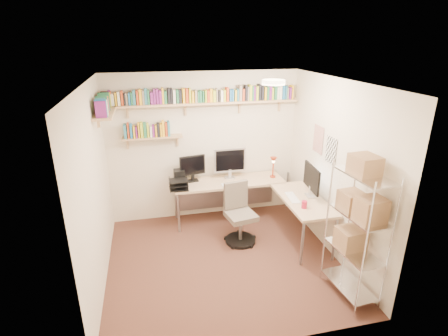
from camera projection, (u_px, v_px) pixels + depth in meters
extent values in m
plane|color=#46281E|center=(224.00, 261.00, 4.99)|extent=(3.20, 3.20, 0.00)
cube|color=beige|center=(204.00, 147.00, 5.92)|extent=(3.20, 0.04, 2.50)
cube|color=beige|center=(95.00, 191.00, 4.22)|extent=(0.04, 3.00, 2.50)
cube|color=beige|center=(335.00, 171.00, 4.88)|extent=(0.04, 3.00, 2.50)
cube|color=beige|center=(259.00, 242.00, 3.18)|extent=(3.20, 0.04, 2.50)
cube|color=silver|center=(223.00, 82.00, 4.11)|extent=(3.20, 3.00, 0.04)
cube|color=beige|center=(318.00, 139.00, 5.27)|extent=(0.01, 0.30, 0.42)
cube|color=white|center=(331.00, 150.00, 4.92)|extent=(0.01, 0.28, 0.38)
cylinder|color=#FFEAC6|center=(274.00, 82.00, 4.45)|extent=(0.30, 0.30, 0.06)
cube|color=tan|center=(205.00, 103.00, 5.53)|extent=(3.05, 0.25, 0.03)
cube|color=tan|center=(105.00, 112.00, 4.84)|extent=(0.25, 1.00, 0.03)
cube|color=tan|center=(153.00, 137.00, 5.57)|extent=(0.95, 0.20, 0.02)
cube|color=tan|center=(127.00, 110.00, 5.37)|extent=(0.03, 0.20, 0.20)
cube|color=tan|center=(185.00, 107.00, 5.56)|extent=(0.03, 0.20, 0.20)
cube|color=tan|center=(240.00, 105.00, 5.74)|extent=(0.03, 0.20, 0.20)
cube|color=tan|center=(280.00, 103.00, 5.88)|extent=(0.03, 0.20, 0.20)
cube|color=#257146|center=(107.00, 99.00, 5.20)|extent=(0.02, 0.13, 0.19)
cube|color=#751F76|center=(109.00, 98.00, 5.20)|extent=(0.03, 0.13, 0.23)
cube|color=white|center=(113.00, 100.00, 5.21)|extent=(0.04, 0.13, 0.17)
cube|color=yellow|center=(116.00, 99.00, 5.22)|extent=(0.02, 0.12, 0.19)
cube|color=white|center=(119.00, 99.00, 5.23)|extent=(0.04, 0.12, 0.20)
cube|color=#C6401A|center=(122.00, 98.00, 5.23)|extent=(0.03, 0.13, 0.21)
cube|color=black|center=(125.00, 99.00, 5.25)|extent=(0.02, 0.12, 0.17)
cube|color=gray|center=(127.00, 99.00, 5.25)|extent=(0.03, 0.12, 0.18)
cube|color=#2271B1|center=(129.00, 99.00, 5.26)|extent=(0.03, 0.15, 0.18)
cube|color=#257146|center=(132.00, 99.00, 5.27)|extent=(0.02, 0.13, 0.19)
cube|color=teal|center=(134.00, 97.00, 5.27)|extent=(0.04, 0.12, 0.22)
cube|color=#C6401A|center=(137.00, 97.00, 5.28)|extent=(0.03, 0.13, 0.21)
cube|color=yellow|center=(140.00, 97.00, 5.29)|extent=(0.04, 0.12, 0.23)
cube|color=gray|center=(143.00, 97.00, 5.30)|extent=(0.03, 0.11, 0.21)
cube|color=teal|center=(146.00, 96.00, 5.30)|extent=(0.04, 0.11, 0.24)
cube|color=#257146|center=(148.00, 97.00, 5.31)|extent=(0.03, 0.13, 0.22)
cube|color=#751F76|center=(152.00, 98.00, 5.33)|extent=(0.04, 0.14, 0.18)
cube|color=#751F76|center=(154.00, 96.00, 5.33)|extent=(0.03, 0.14, 0.23)
cube|color=#751F76|center=(157.00, 96.00, 5.34)|extent=(0.03, 0.12, 0.23)
cube|color=#751F76|center=(160.00, 97.00, 5.35)|extent=(0.04, 0.13, 0.20)
cube|color=yellow|center=(163.00, 96.00, 5.35)|extent=(0.03, 0.13, 0.24)
cube|color=#257146|center=(165.00, 97.00, 5.37)|extent=(0.04, 0.13, 0.19)
cube|color=black|center=(169.00, 96.00, 5.37)|extent=(0.04, 0.14, 0.23)
cube|color=black|center=(171.00, 96.00, 5.38)|extent=(0.02, 0.15, 0.23)
cube|color=white|center=(174.00, 96.00, 5.40)|extent=(0.04, 0.14, 0.20)
cube|color=#257146|center=(177.00, 96.00, 5.41)|extent=(0.03, 0.13, 0.21)
cube|color=black|center=(180.00, 96.00, 5.41)|extent=(0.04, 0.12, 0.20)
cube|color=yellow|center=(183.00, 96.00, 5.42)|extent=(0.04, 0.15, 0.22)
cube|color=#C6401A|center=(187.00, 96.00, 5.43)|extent=(0.04, 0.15, 0.22)
cube|color=#BCCB26|center=(190.00, 95.00, 5.44)|extent=(0.03, 0.15, 0.22)
cube|color=yellow|center=(193.00, 97.00, 5.46)|extent=(0.03, 0.15, 0.17)
cube|color=gray|center=(196.00, 96.00, 5.47)|extent=(0.04, 0.14, 0.19)
cube|color=#257146|center=(198.00, 97.00, 5.48)|extent=(0.02, 0.14, 0.17)
cube|color=#257146|center=(200.00, 96.00, 5.48)|extent=(0.04, 0.15, 0.18)
cube|color=#257146|center=(203.00, 97.00, 5.49)|extent=(0.02, 0.11, 0.17)
cube|color=#BCCB26|center=(205.00, 96.00, 5.50)|extent=(0.03, 0.14, 0.19)
cube|color=#C6401A|center=(208.00, 96.00, 5.51)|extent=(0.04, 0.14, 0.18)
cube|color=yellow|center=(211.00, 95.00, 5.51)|extent=(0.04, 0.11, 0.20)
cube|color=#BCCB26|center=(214.00, 96.00, 5.53)|extent=(0.04, 0.15, 0.18)
cube|color=gray|center=(216.00, 95.00, 5.53)|extent=(0.02, 0.12, 0.21)
cube|color=black|center=(219.00, 96.00, 5.54)|extent=(0.02, 0.11, 0.17)
cube|color=white|center=(221.00, 96.00, 5.55)|extent=(0.04, 0.13, 0.18)
cube|color=#BCCB26|center=(224.00, 95.00, 5.56)|extent=(0.03, 0.13, 0.18)
cube|color=#C6401A|center=(227.00, 94.00, 5.57)|extent=(0.04, 0.12, 0.22)
cube|color=#2271B1|center=(230.00, 95.00, 5.58)|extent=(0.03, 0.12, 0.18)
cube|color=#2271B1|center=(232.00, 95.00, 5.59)|extent=(0.03, 0.11, 0.19)
cube|color=yellow|center=(235.00, 95.00, 5.60)|extent=(0.03, 0.14, 0.18)
cube|color=teal|center=(237.00, 95.00, 5.61)|extent=(0.03, 0.12, 0.19)
cube|color=gray|center=(240.00, 93.00, 5.60)|extent=(0.04, 0.13, 0.24)
cube|color=#C6401A|center=(243.00, 95.00, 5.62)|extent=(0.03, 0.15, 0.19)
cube|color=black|center=(246.00, 93.00, 5.62)|extent=(0.04, 0.13, 0.24)
cube|color=gray|center=(247.00, 93.00, 5.63)|extent=(0.02, 0.14, 0.22)
cube|color=#BCCB26|center=(250.00, 93.00, 5.64)|extent=(0.04, 0.13, 0.25)
cube|color=#257146|center=(252.00, 93.00, 5.65)|extent=(0.02, 0.13, 0.23)
cube|color=#751F76|center=(254.00, 93.00, 5.66)|extent=(0.03, 0.12, 0.22)
cube|color=#BCCB26|center=(256.00, 93.00, 5.66)|extent=(0.04, 0.14, 0.22)
cube|color=black|center=(259.00, 92.00, 5.67)|extent=(0.04, 0.12, 0.25)
cube|color=black|center=(262.00, 93.00, 5.68)|extent=(0.04, 0.12, 0.22)
cube|color=yellow|center=(265.00, 93.00, 5.70)|extent=(0.03, 0.13, 0.20)
cube|color=#257146|center=(267.00, 93.00, 5.70)|extent=(0.03, 0.14, 0.21)
cube|color=#751F76|center=(270.00, 93.00, 5.71)|extent=(0.04, 0.13, 0.22)
cube|color=#BCCB26|center=(272.00, 93.00, 5.72)|extent=(0.03, 0.13, 0.19)
cube|color=#257146|center=(275.00, 92.00, 5.73)|extent=(0.04, 0.13, 0.22)
cube|color=white|center=(277.00, 93.00, 5.74)|extent=(0.03, 0.11, 0.19)
cube|color=white|center=(280.00, 93.00, 5.75)|extent=(0.04, 0.11, 0.21)
cube|color=#2271B1|center=(283.00, 92.00, 5.76)|extent=(0.04, 0.12, 0.21)
cube|color=teal|center=(285.00, 92.00, 5.77)|extent=(0.02, 0.13, 0.22)
cube|color=gray|center=(287.00, 93.00, 5.78)|extent=(0.02, 0.12, 0.19)
cube|color=#751F76|center=(289.00, 93.00, 5.79)|extent=(0.03, 0.14, 0.19)
cube|color=yellow|center=(291.00, 92.00, 5.79)|extent=(0.02, 0.14, 0.22)
cube|color=#751F76|center=(101.00, 110.00, 4.40)|extent=(0.13, 0.02, 0.21)
cube|color=#2271B1|center=(101.00, 108.00, 4.43)|extent=(0.14, 0.03, 0.23)
cube|color=teal|center=(101.00, 107.00, 4.46)|extent=(0.12, 0.03, 0.24)
cube|color=gray|center=(102.00, 108.00, 4.50)|extent=(0.12, 0.02, 0.22)
cube|color=white|center=(102.00, 108.00, 4.54)|extent=(0.14, 0.04, 0.20)
cube|color=#257146|center=(102.00, 106.00, 4.56)|extent=(0.15, 0.03, 0.25)
cube|color=#2271B1|center=(102.00, 107.00, 4.60)|extent=(0.13, 0.03, 0.19)
cube|color=yellow|center=(103.00, 105.00, 4.63)|extent=(0.13, 0.03, 0.23)
cube|color=teal|center=(103.00, 106.00, 4.68)|extent=(0.13, 0.03, 0.20)
cube|color=#C6401A|center=(103.00, 105.00, 4.71)|extent=(0.14, 0.04, 0.22)
cube|color=teal|center=(104.00, 104.00, 4.75)|extent=(0.13, 0.03, 0.21)
cube|color=#2271B1|center=(104.00, 105.00, 4.79)|extent=(0.13, 0.04, 0.17)
cube|color=#257146|center=(104.00, 102.00, 4.82)|extent=(0.15, 0.02, 0.25)
cube|color=#C6401A|center=(105.00, 104.00, 4.86)|extent=(0.14, 0.03, 0.17)
cube|color=#257146|center=(105.00, 102.00, 4.89)|extent=(0.13, 0.03, 0.23)
cube|color=#2271B1|center=(105.00, 102.00, 4.93)|extent=(0.12, 0.03, 0.22)
cube|color=yellow|center=(105.00, 101.00, 4.97)|extent=(0.12, 0.03, 0.22)
cube|color=black|center=(105.00, 100.00, 5.01)|extent=(0.12, 0.04, 0.24)
cube|color=#BCCB26|center=(106.00, 100.00, 5.06)|extent=(0.14, 0.04, 0.21)
cube|color=black|center=(106.00, 101.00, 5.11)|extent=(0.11, 0.04, 0.18)
cube|color=#C6401A|center=(106.00, 99.00, 5.15)|extent=(0.14, 0.04, 0.22)
cube|color=teal|center=(125.00, 131.00, 5.44)|extent=(0.04, 0.13, 0.22)
cube|color=#C6401A|center=(128.00, 130.00, 5.45)|extent=(0.02, 0.14, 0.24)
cube|color=#2271B1|center=(131.00, 131.00, 5.46)|extent=(0.03, 0.12, 0.22)
cube|color=yellow|center=(134.00, 132.00, 5.47)|extent=(0.02, 0.15, 0.19)
cube|color=#751F76|center=(137.00, 132.00, 5.48)|extent=(0.02, 0.14, 0.18)
cube|color=yellow|center=(139.00, 130.00, 5.48)|extent=(0.02, 0.11, 0.24)
cube|color=#BCCB26|center=(142.00, 130.00, 5.49)|extent=(0.04, 0.14, 0.24)
cube|color=#257146|center=(145.00, 130.00, 5.50)|extent=(0.04, 0.12, 0.23)
cube|color=#BCCB26|center=(148.00, 130.00, 5.51)|extent=(0.03, 0.11, 0.22)
cube|color=white|center=(151.00, 131.00, 5.53)|extent=(0.03, 0.12, 0.17)
cube|color=#751F76|center=(153.00, 131.00, 5.53)|extent=(0.03, 0.13, 0.19)
cube|color=yellow|center=(156.00, 131.00, 5.54)|extent=(0.02, 0.13, 0.19)
cube|color=black|center=(158.00, 130.00, 5.54)|extent=(0.04, 0.14, 0.21)
cube|color=yellow|center=(161.00, 130.00, 5.56)|extent=(0.03, 0.14, 0.20)
cube|color=yellow|center=(163.00, 128.00, 5.55)|extent=(0.04, 0.12, 0.25)
cube|color=#C6401A|center=(166.00, 129.00, 5.57)|extent=(0.03, 0.11, 0.21)
cube|color=teal|center=(169.00, 128.00, 5.57)|extent=(0.03, 0.14, 0.23)
cube|color=tan|center=(229.00, 182.00, 5.89)|extent=(1.86, 0.59, 0.04)
cube|color=tan|center=(303.00, 200.00, 5.25)|extent=(0.59, 1.28, 0.04)
cylinder|color=gray|center=(179.00, 213.00, 5.61)|extent=(0.04, 0.04, 0.69)
cylinder|color=gray|center=(176.00, 200.00, 6.06)|extent=(0.04, 0.04, 0.69)
cylinder|color=gray|center=(287.00, 189.00, 6.48)|extent=(0.04, 0.04, 0.69)
cylinder|color=gray|center=(302.00, 243.00, 4.79)|extent=(0.04, 0.04, 0.69)
cylinder|color=gray|center=(335.00, 239.00, 4.89)|extent=(0.04, 0.04, 0.69)
cube|color=gray|center=(225.00, 193.00, 6.23)|extent=(1.77, 0.02, 0.54)
cube|color=silver|center=(230.00, 160.00, 5.89)|extent=(0.54, 0.03, 0.41)
cube|color=black|center=(230.00, 161.00, 5.87)|extent=(0.49, 0.00, 0.36)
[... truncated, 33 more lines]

